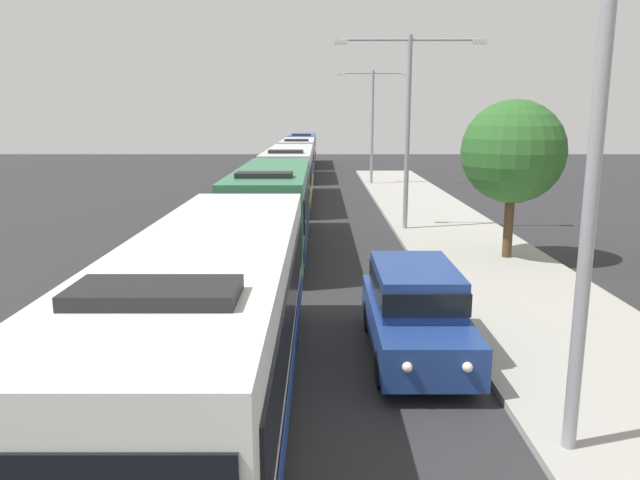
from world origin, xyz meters
TOP-DOWN VIEW (x-y plane):
  - bus_lead at (-1.30, 11.13)m, footprint 2.58×10.91m
  - bus_second_in_line at (-1.30, 23.72)m, footprint 2.58×10.71m
  - bus_middle at (-1.30, 36.35)m, footprint 2.58×12.40m
  - bus_fourth_in_line at (-1.30, 49.94)m, footprint 2.58×10.73m
  - bus_rear at (-1.30, 62.54)m, footprint 2.58×12.22m
  - white_suv at (2.40, 13.81)m, footprint 1.86×4.97m
  - streetlamp_near at (4.10, 9.93)m, footprint 5.27×0.28m
  - streetlamp_mid at (4.10, 27.48)m, footprint 6.18×0.28m
  - streetlamp_far at (4.10, 45.02)m, footprint 5.07×0.28m
  - roadside_tree at (6.87, 22.11)m, footprint 3.45×3.45m

SIDE VIEW (x-z plane):
  - white_suv at x=2.40m, z-range 0.08..1.98m
  - bus_second_in_line at x=-1.30m, z-range 0.08..3.29m
  - bus_fourth_in_line at x=-1.30m, z-range 0.08..3.29m
  - bus_lead at x=-1.30m, z-range 0.08..3.29m
  - bus_rear at x=-1.30m, z-range 0.09..3.30m
  - bus_middle at x=-1.30m, z-range 0.09..3.30m
  - roadside_tree at x=6.87m, z-range 1.08..6.40m
  - streetlamp_far at x=4.10m, z-range 1.01..8.84m
  - streetlamp_mid at x=4.10m, z-range 1.09..9.08m
  - streetlamp_near at x=4.10m, z-range 1.04..9.60m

